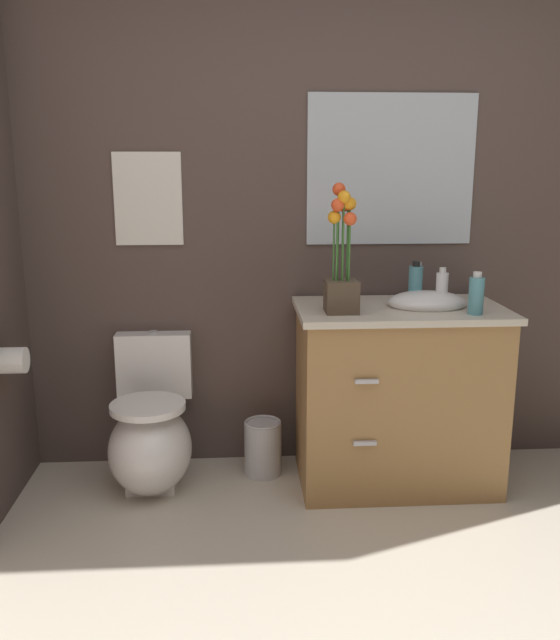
% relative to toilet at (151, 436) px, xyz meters
% --- Properties ---
extents(wall_back, '(4.66, 0.05, 2.50)m').
position_rel_toilet_xyz_m(wall_back, '(1.10, 0.30, 1.01)').
color(wall_back, '#4C3D38').
rests_on(wall_back, ground_plane).
extents(toilet, '(0.38, 0.59, 0.69)m').
position_rel_toilet_xyz_m(toilet, '(0.00, 0.00, 0.00)').
color(toilet, white).
rests_on(toilet, ground_plane).
extents(vanity_cabinet, '(0.94, 0.56, 1.03)m').
position_rel_toilet_xyz_m(vanity_cabinet, '(1.15, -0.03, 0.19)').
color(vanity_cabinet, '#9E7242').
rests_on(vanity_cabinet, ground_plane).
extents(flower_vase, '(0.14, 0.14, 0.55)m').
position_rel_toilet_xyz_m(flower_vase, '(0.86, -0.12, 0.81)').
color(flower_vase, '#4C3D2D').
rests_on(flower_vase, vanity_cabinet).
extents(soap_bottle, '(0.07, 0.07, 0.19)m').
position_rel_toilet_xyz_m(soap_bottle, '(1.23, 0.06, 0.69)').
color(soap_bottle, teal).
rests_on(soap_bottle, vanity_cabinet).
extents(lotion_bottle, '(0.05, 0.05, 0.18)m').
position_rel_toilet_xyz_m(lotion_bottle, '(1.33, -0.03, 0.69)').
color(lotion_bottle, white).
rests_on(lotion_bottle, vanity_cabinet).
extents(hand_wash_bottle, '(0.07, 0.07, 0.18)m').
position_rel_toilet_xyz_m(hand_wash_bottle, '(1.43, -0.20, 0.69)').
color(hand_wash_bottle, teal).
rests_on(hand_wash_bottle, vanity_cabinet).
extents(trash_bin, '(0.18, 0.18, 0.27)m').
position_rel_toilet_xyz_m(trash_bin, '(0.52, 0.08, -0.11)').
color(trash_bin, '#B7B7BC').
rests_on(trash_bin, ground_plane).
extents(wall_poster, '(0.32, 0.01, 0.43)m').
position_rel_toilet_xyz_m(wall_poster, '(-0.00, 0.27, 1.07)').
color(wall_poster, silver).
extents(wall_mirror, '(0.80, 0.01, 0.70)m').
position_rel_toilet_xyz_m(wall_mirror, '(1.15, 0.27, 1.21)').
color(wall_mirror, '#B2BCC6').
extents(toilet_paper_roll, '(0.11, 0.11, 0.11)m').
position_rel_toilet_xyz_m(toilet_paper_roll, '(-0.53, -0.20, 0.44)').
color(toilet_paper_roll, white).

